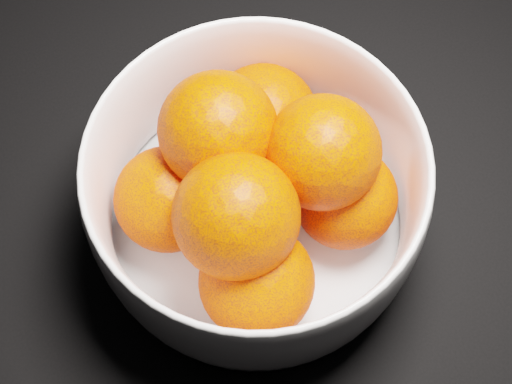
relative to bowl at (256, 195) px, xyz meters
name	(u,v)px	position (x,y,z in m)	size (l,w,h in m)	color
bowl	(256,195)	(0.00, 0.00, 0.00)	(0.24, 0.24, 0.12)	white
orange_pile	(257,182)	(0.00, 0.00, 0.01)	(0.19, 0.19, 0.13)	#FF3C00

